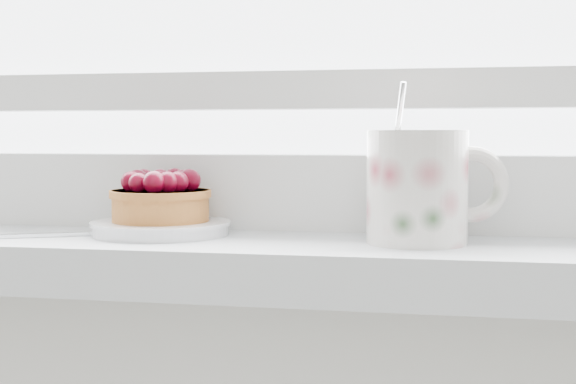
% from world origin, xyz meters
% --- Properties ---
extents(saucer, '(0.12, 0.12, 0.01)m').
position_xyz_m(saucer, '(-0.09, 1.90, 0.95)').
color(saucer, silver).
rests_on(saucer, windowsill).
extents(raspberry_tart, '(0.09, 0.09, 0.05)m').
position_xyz_m(raspberry_tart, '(-0.09, 1.90, 0.97)').
color(raspberry_tart, '#975521').
rests_on(raspberry_tart, saucer).
extents(floral_mug, '(0.13, 0.10, 0.13)m').
position_xyz_m(floral_mug, '(0.14, 1.89, 0.99)').
color(floral_mug, silver).
rests_on(floral_mug, windowsill).
extents(fork, '(0.18, 0.10, 0.00)m').
position_xyz_m(fork, '(-0.18, 1.87, 0.94)').
color(fork, silver).
rests_on(fork, windowsill).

